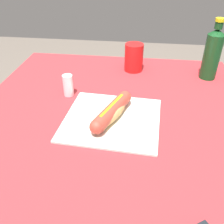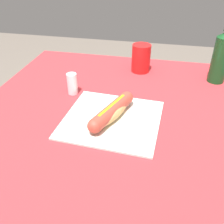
{
  "view_description": "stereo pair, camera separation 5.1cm",
  "coord_description": "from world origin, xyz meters",
  "px_view_note": "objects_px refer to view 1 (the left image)",
  "views": [
    {
      "loc": [
        -0.62,
        -0.09,
        1.21
      ],
      "look_at": [
        0.01,
        -0.01,
        0.78
      ],
      "focal_mm": 40.13,
      "sensor_mm": 36.0,
      "label": 1
    },
    {
      "loc": [
        -0.61,
        -0.14,
        1.21
      ],
      "look_at": [
        0.01,
        -0.01,
        0.78
      ],
      "focal_mm": 40.13,
      "sensor_mm": 36.0,
      "label": 2
    }
  ],
  "objects_px": {
    "hot_dog": "(112,111)",
    "soda_bottle": "(212,53)",
    "salt_shaker": "(68,85)",
    "drinking_cup": "(134,57)"
  },
  "relations": [
    {
      "from": "hot_dog",
      "to": "soda_bottle",
      "type": "relative_size",
      "value": 0.91
    },
    {
      "from": "hot_dog",
      "to": "salt_shaker",
      "type": "distance_m",
      "value": 0.22
    },
    {
      "from": "salt_shaker",
      "to": "hot_dog",
      "type": "bearing_deg",
      "value": -127.73
    },
    {
      "from": "drinking_cup",
      "to": "salt_shaker",
      "type": "xyz_separation_m",
      "value": [
        -0.24,
        0.22,
        -0.02
      ]
    },
    {
      "from": "hot_dog",
      "to": "soda_bottle",
      "type": "bearing_deg",
      "value": -45.26
    },
    {
      "from": "hot_dog",
      "to": "drinking_cup",
      "type": "xyz_separation_m",
      "value": [
        0.38,
        -0.04,
        0.03
      ]
    },
    {
      "from": "drinking_cup",
      "to": "soda_bottle",
      "type": "bearing_deg",
      "value": -96.27
    },
    {
      "from": "hot_dog",
      "to": "salt_shaker",
      "type": "xyz_separation_m",
      "value": [
        0.14,
        0.17,
        0.01
      ]
    },
    {
      "from": "soda_bottle",
      "to": "salt_shaker",
      "type": "xyz_separation_m",
      "value": [
        -0.21,
        0.52,
        -0.06
      ]
    },
    {
      "from": "hot_dog",
      "to": "drinking_cup",
      "type": "relative_size",
      "value": 1.85
    }
  ]
}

